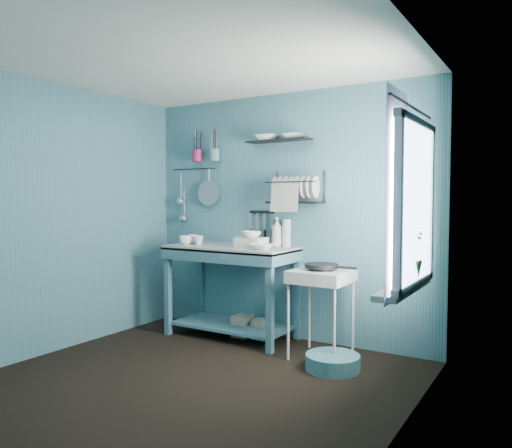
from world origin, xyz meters
The scene contains 36 objects.
floor centered at (0.00, 0.00, 0.00)m, with size 3.20×3.20×0.00m, color black.
ceiling centered at (0.00, 0.00, 2.50)m, with size 3.20×3.20×0.00m, color silver.
wall_back centered at (0.00, 1.50, 1.25)m, with size 3.20×3.20×0.00m, color #3C6C7A.
wall_front centered at (0.00, -1.50, 1.25)m, with size 3.20×3.20×0.00m, color #3C6C7A.
wall_left centered at (-1.60, 0.00, 1.25)m, with size 3.00×3.00×0.00m, color #3C6C7A.
wall_right centered at (1.60, 0.00, 1.25)m, with size 3.00×3.00×0.00m, color #3C6C7A.
work_counter centered at (-0.46, 1.21, 0.47)m, with size 1.33×0.67×0.94m, color #386675.
mug_left centered at (-0.94, 1.05, 0.99)m, with size 0.12×0.12×0.10m, color white.
mug_mid centered at (-0.84, 1.15, 0.99)m, with size 0.10×0.10×0.09m, color white.
mug_right centered at (-0.96, 1.21, 0.99)m, with size 0.12×0.12×0.10m, color white.
wash_tub centered at (-0.21, 1.19, 0.99)m, with size 0.28×0.22×0.10m, color beige.
tub_bowl centered at (-0.21, 1.19, 1.07)m, with size 0.20×0.20×0.06m, color white.
soap_bottle centered at (-0.04, 1.41, 1.09)m, with size 0.12×0.12×0.30m, color beige.
water_bottle centered at (0.06, 1.43, 1.08)m, with size 0.09×0.09×0.28m, color silver.
counter_bowl centered at (-0.01, 1.06, 0.97)m, with size 0.22×0.22×0.05m, color white.
hotplate_stand centered at (0.61, 1.06, 0.40)m, with size 0.50×0.50×0.79m, color beige.
frying_pan centered at (0.61, 1.06, 0.83)m, with size 0.30×0.30×0.04m, color black.
knife_strip centered at (-0.26, 1.47, 1.29)m, with size 0.32×0.02×0.03m, color black.
dish_rack centered at (0.19, 1.37, 1.54)m, with size 0.55×0.24×0.32m, color black.
upper_shelf centered at (-0.02, 1.40, 2.01)m, with size 0.70×0.18×0.01m, color black.
shelf_bowl_left centered at (-0.16, 1.40, 2.09)m, with size 0.23×0.23×0.06m, color white.
shelf_bowl_right centered at (0.14, 1.40, 2.07)m, with size 0.21×0.21×0.05m, color white.
utensil_cup_magenta centered at (-1.07, 1.42, 1.91)m, with size 0.11×0.11×0.13m, color #AE2055.
utensil_cup_teal centered at (-0.83, 1.42, 1.91)m, with size 0.11×0.11×0.13m, color teal.
colander centered at (-0.94, 1.45, 1.49)m, with size 0.28×0.28×0.03m, color #9FA2A6.
ladle_outer centered at (-1.34, 1.46, 1.57)m, with size 0.01×0.01×0.30m, color #9FA2A6.
ladle_inner centered at (-1.30, 1.46, 1.37)m, with size 0.01×0.01×0.30m, color #9FA2A6.
hook_rail centered at (-1.16, 1.47, 1.77)m, with size 0.01×0.01×0.60m, color black.
window_glass centered at (1.59, 0.45, 1.40)m, with size 1.10×1.10×0.00m, color white.
windowsill centered at (1.50, 0.45, 0.81)m, with size 0.16×0.95×0.04m, color beige.
curtain centered at (1.52, 0.15, 1.45)m, with size 1.35×1.35×0.00m, color white.
curtain_rod centered at (1.54, 0.45, 2.05)m, with size 0.02×0.02×1.05m, color black.
potted_plant centered at (1.49, 0.49, 1.05)m, with size 0.24×0.24×0.43m, color #265F27.
storage_tin_large centered at (-0.36, 1.26, 0.11)m, with size 0.18×0.18×0.22m, color gray.
storage_tin_small centered at (-0.16, 1.29, 0.10)m, with size 0.15×0.15×0.20m, color gray.
floor_basin centered at (0.82, 0.81, 0.07)m, with size 0.46×0.46×0.13m, color teal.
Camera 1 is at (2.42, -3.02, 1.44)m, focal length 35.00 mm.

